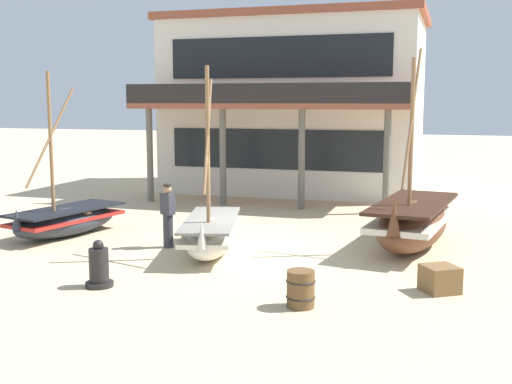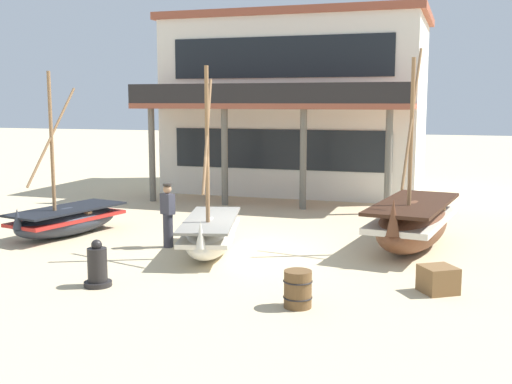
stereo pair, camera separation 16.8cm
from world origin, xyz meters
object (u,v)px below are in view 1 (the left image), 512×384
at_px(fishing_boat_near_left, 66,220).
at_px(fishing_boat_far_right, 211,234).
at_px(fisherman_by_hull, 168,216).
at_px(wooden_barrel, 301,289).
at_px(cargo_crate, 440,279).
at_px(harbor_building_main, 296,104).
at_px(fishing_boat_centre_large, 413,222).
at_px(capstan_winch, 99,268).

height_order(fishing_boat_near_left, fishing_boat_far_right, fishing_boat_far_right).
bearing_deg(fisherman_by_hull, fishing_boat_near_left, 172.04).
distance_m(fisherman_by_hull, wooden_barrel, 5.83).
bearing_deg(cargo_crate, harbor_building_main, 114.91).
relative_size(fishing_boat_near_left, harbor_building_main, 0.43).
height_order(fishing_boat_far_right, harbor_building_main, harbor_building_main).
relative_size(fishing_boat_far_right, cargo_crate, 7.19).
bearing_deg(cargo_crate, fishing_boat_near_left, 166.68).
relative_size(fishing_boat_centre_large, capstan_winch, 5.20).
bearing_deg(fishing_boat_near_left, capstan_winch, -49.19).
relative_size(fishing_boat_centre_large, fishing_boat_far_right, 1.11).
height_order(wooden_barrel, harbor_building_main, harbor_building_main).
relative_size(fishing_boat_centre_large, harbor_building_main, 0.48).
distance_m(fishing_boat_near_left, harbor_building_main, 12.51).
xyz_separation_m(fishing_boat_near_left, fisherman_by_hull, (3.43, -0.48, 0.38)).
distance_m(fishing_boat_far_right, harbor_building_main, 12.66).
distance_m(fishing_boat_far_right, fisherman_by_hull, 1.39).
relative_size(fishing_boat_near_left, fishing_boat_far_right, 1.00).
bearing_deg(wooden_barrel, fisherman_by_hull, 140.07).
bearing_deg(fishing_boat_near_left, fishing_boat_far_right, -9.34).
xyz_separation_m(fishing_boat_near_left, fishing_boat_centre_large, (9.54, 1.35, 0.23)).
xyz_separation_m(fishing_boat_centre_large, fishing_boat_far_right, (-4.79, -2.13, -0.17)).
height_order(fishing_boat_centre_large, fisherman_by_hull, fishing_boat_centre_large).
distance_m(capstan_winch, cargo_crate, 6.95).
relative_size(capstan_winch, cargo_crate, 1.53).
distance_m(fishing_boat_near_left, capstan_winch, 5.50).
bearing_deg(capstan_winch, fishing_boat_centre_large, 42.86).
height_order(fishing_boat_near_left, cargo_crate, fishing_boat_near_left).
relative_size(fishing_boat_near_left, wooden_barrel, 6.60).
xyz_separation_m(fisherman_by_hull, harbor_building_main, (0.45, 11.93, 2.85)).
distance_m(fishing_boat_far_right, capstan_winch, 3.58).
xyz_separation_m(fisherman_by_hull, cargo_crate, (6.91, -1.97, -0.56)).
xyz_separation_m(fishing_boat_near_left, wooden_barrel, (7.88, -4.21, -0.10)).
bearing_deg(fishing_boat_far_right, fisherman_by_hull, 167.12).
distance_m(fishing_boat_centre_large, fisherman_by_hull, 6.38).
bearing_deg(fishing_boat_centre_large, fisherman_by_hull, -163.38).
height_order(fishing_boat_centre_large, fishing_boat_far_right, fishing_boat_centre_large).
bearing_deg(capstan_winch, fishing_boat_near_left, 130.81).
height_order(fishing_boat_far_right, fisherman_by_hull, fishing_boat_far_right).
relative_size(fishing_boat_far_right, harbor_building_main, 0.43).
distance_m(fisherman_by_hull, capstan_winch, 3.72).
distance_m(fishing_boat_centre_large, harbor_building_main, 11.96).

